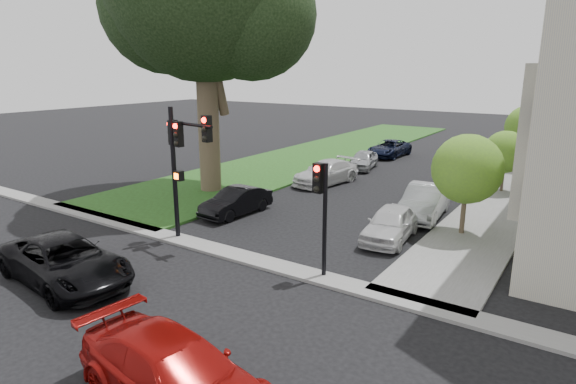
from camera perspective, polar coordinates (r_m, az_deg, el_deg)
The scene contains 19 objects.
ground at distance 17.30m, azimuth -9.37°, elevation -9.93°, with size 140.00×140.00×0.00m, color black.
grass_strip at distance 41.21m, azimuth 4.26°, elevation 4.67°, with size 8.00×44.00×0.12m, color #1F3812.
sidewalk_right at distance 36.31m, azimuth 26.43°, elevation 1.83°, with size 3.50×44.00×0.12m, color slate.
sidewalk_cross at distance 18.65m, azimuth -5.17°, elevation -7.72°, with size 60.00×1.00×0.12m, color slate.
small_tree_a at distance 21.66m, azimuth 20.48°, elevation 2.56°, with size 2.96×2.96×4.44m.
small_tree_b at distance 30.31m, azimuth 24.38°, elevation 4.36°, with size 2.42×2.42×3.64m.
small_tree_c at distance 37.84m, azimuth 26.53°, elevation 6.88°, with size 3.05×3.05×4.58m.
traffic_signal_main at distance 19.99m, azimuth -12.55°, elevation 4.83°, with size 2.74×0.72×5.59m.
traffic_signal_secondary at distance 16.17m, azimuth 3.98°, elevation -0.80°, with size 0.52×0.42×4.07m.
car_cross_near at distance 18.02m, azimuth -24.92°, elevation -7.45°, with size 2.58×5.59×1.55m, color black.
car_cross_far at distance 11.22m, azimuth -13.24°, elevation -20.31°, with size 2.16×5.30×1.54m, color maroon.
car_parked_0 at distance 20.81m, azimuth 12.06°, elevation -3.67°, with size 1.69×4.21×1.43m, color silver.
car_parked_1 at distance 24.26m, azimuth 15.88°, elevation -1.10°, with size 1.69×4.84×1.59m, color #999BA0.
car_parked_2 at distance 31.87m, azimuth 19.73°, elevation 2.07°, with size 2.28×4.95×1.38m, color black.
car_parked_4 at distance 42.44m, azimuth 23.22°, elevation 4.81°, with size 2.19×5.38×1.56m, color #999BA0.
car_parked_5 at distance 23.94m, azimuth -6.16°, elevation -1.13°, with size 1.42×4.08×1.34m, color black.
car_parked_6 at distance 30.23m, azimuth 4.54°, elevation 2.32°, with size 2.04×5.01×1.45m, color silver.
car_parked_7 at distance 35.05m, azimuth 8.90°, elevation 3.79°, with size 1.57×3.91×1.33m, color #999BA0.
car_parked_8 at distance 40.39m, azimuth 11.91°, elevation 5.08°, with size 2.24×4.86×1.35m, color black.
Camera 1 is at (10.92, -11.38, 7.11)m, focal length 30.00 mm.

